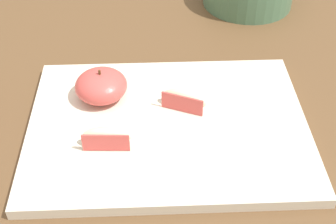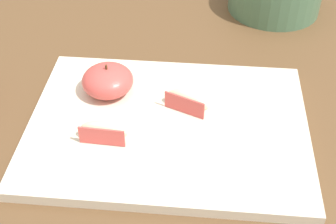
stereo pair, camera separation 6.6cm
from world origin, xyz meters
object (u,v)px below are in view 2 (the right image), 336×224
object	(u,v)px
cutting_board	(168,127)
apple_wedge_near_knife	(104,131)
apple_wedge_front	(188,101)
apple_half_skin_up	(108,81)

from	to	relation	value
cutting_board	apple_wedge_near_knife	bearing A→B (deg)	-153.95
apple_wedge_front	apple_wedge_near_knife	xyz separation A→B (m)	(-0.11, -0.07, 0.00)
apple_half_skin_up	cutting_board	bearing A→B (deg)	-32.26
cutting_board	apple_wedge_front	xyz separation A→B (m)	(0.03, 0.03, 0.02)
apple_half_skin_up	apple_wedge_front	xyz separation A→B (m)	(0.12, -0.03, -0.01)
apple_wedge_near_knife	cutting_board	bearing A→B (deg)	26.05
cutting_board	apple_wedge_front	bearing A→B (deg)	52.39
apple_wedge_front	cutting_board	bearing A→B (deg)	-127.61
apple_wedge_front	apple_wedge_near_knife	size ratio (longest dim) A/B	1.03
apple_half_skin_up	apple_wedge_front	distance (m)	0.13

